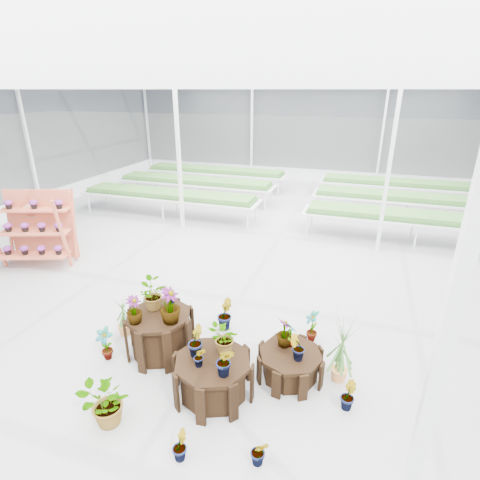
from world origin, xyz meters
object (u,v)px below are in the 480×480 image
(plinth_tall, at_px, (160,333))
(bird_table, at_px, (36,228))
(plinth_low, at_px, (290,365))
(shelf_rack, at_px, (35,230))
(plinth_mid, at_px, (213,377))

(plinth_tall, relative_size, bird_table, 0.69)
(plinth_low, xyz_separation_m, shelf_rack, (-6.91, 2.06, 0.71))
(plinth_low, bearing_deg, shelf_rack, 163.39)
(shelf_rack, bearing_deg, bird_table, 115.73)
(plinth_mid, xyz_separation_m, plinth_low, (1.00, 0.70, -0.08))
(plinth_low, bearing_deg, plinth_mid, -145.01)
(plinth_tall, height_order, plinth_mid, plinth_tall)
(plinth_low, relative_size, bird_table, 0.63)
(plinth_mid, bearing_deg, plinth_tall, 153.43)
(shelf_rack, height_order, bird_table, shelf_rack)
(plinth_tall, distance_m, plinth_low, 2.21)
(plinth_mid, relative_size, shelf_rack, 0.62)
(plinth_low, distance_m, bird_table, 7.72)
(plinth_mid, relative_size, bird_table, 0.72)
(plinth_mid, bearing_deg, plinth_low, 34.99)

